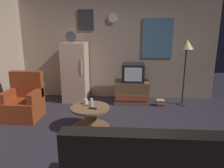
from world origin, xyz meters
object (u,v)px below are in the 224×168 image
object	(u,v)px
standing_lamp	(187,49)
book_stack	(160,103)
remote_control	(93,108)
mug_ceramic_white	(86,101)
armchair	(24,102)
tv_stand	(131,92)
fridge	(75,72)
crt_tv	(133,72)
wine_glass	(91,102)
coffee_table	(90,118)

from	to	relation	value
standing_lamp	book_stack	distance (m)	1.40
remote_control	book_stack	world-z (taller)	remote_control
mug_ceramic_white	armchair	size ratio (longest dim) A/B	0.09
tv_stand	standing_lamp	xyz separation A→B (m)	(1.26, -0.06, 1.08)
fridge	remote_control	xyz separation A→B (m)	(0.72, -1.73, -0.31)
fridge	crt_tv	world-z (taller)	fridge
tv_stand	book_stack	world-z (taller)	tv_stand
crt_tv	remote_control	xyz separation A→B (m)	(-0.75, -1.65, -0.33)
tv_stand	crt_tv	distance (m)	0.50
crt_tv	wine_glass	world-z (taller)	crt_tv
fridge	coffee_table	size ratio (longest dim) A/B	2.46
fridge	crt_tv	bearing A→B (deg)	-3.04
crt_tv	mug_ceramic_white	world-z (taller)	crt_tv
tv_stand	coffee_table	xyz separation A→B (m)	(-0.79, -1.55, -0.06)
armchair	tv_stand	bearing A→B (deg)	26.31
mug_ceramic_white	remote_control	distance (m)	0.32
mug_ceramic_white	book_stack	bearing A→B (deg)	36.43
remote_control	book_stack	xyz separation A→B (m)	(1.43, 1.45, -0.37)
standing_lamp	fridge	bearing A→B (deg)	177.01
wine_glass	remote_control	bearing A→B (deg)	-72.92
crt_tv	coffee_table	distance (m)	1.84
armchair	remote_control	bearing A→B (deg)	-19.11
fridge	coffee_table	distance (m)	1.83
coffee_table	book_stack	world-z (taller)	coffee_table
fridge	standing_lamp	bearing A→B (deg)	-2.99
coffee_table	mug_ceramic_white	size ratio (longest dim) A/B	8.00
crt_tv	armchair	bearing A→B (deg)	-153.98
fridge	remote_control	bearing A→B (deg)	-67.48
tv_stand	crt_tv	bearing A→B (deg)	-2.00
tv_stand	book_stack	distance (m)	0.76
fridge	remote_control	world-z (taller)	fridge
book_stack	fridge	bearing A→B (deg)	172.74
tv_stand	mug_ceramic_white	size ratio (longest dim) A/B	9.33
coffee_table	wine_glass	bearing A→B (deg)	59.19
tv_stand	book_stack	bearing A→B (deg)	-15.48
wine_glass	book_stack	bearing A→B (deg)	41.68
fridge	crt_tv	size ratio (longest dim) A/B	3.28
wine_glass	armchair	world-z (taller)	armchair
wine_glass	book_stack	xyz separation A→B (m)	(1.47, 1.31, -0.43)
standing_lamp	remote_control	xyz separation A→B (m)	(-1.98, -1.58, -0.91)
crt_tv	book_stack	distance (m)	1.00
fridge	book_stack	world-z (taller)	fridge
wine_glass	remote_control	xyz separation A→B (m)	(0.04, -0.14, -0.06)
coffee_table	wine_glass	distance (m)	0.29
book_stack	armchair	bearing A→B (deg)	-162.78
coffee_table	book_stack	distance (m)	2.02
armchair	mug_ceramic_white	bearing A→B (deg)	-11.12
tv_stand	standing_lamp	distance (m)	1.66
book_stack	coffee_table	bearing A→B (deg)	-137.95
tv_stand	coffee_table	size ratio (longest dim) A/B	1.17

